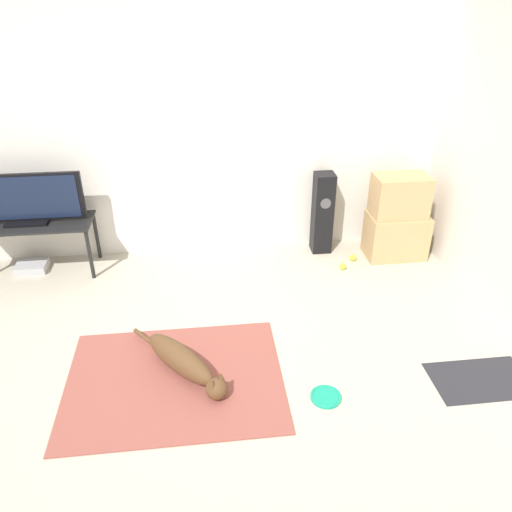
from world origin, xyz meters
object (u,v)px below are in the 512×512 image
at_px(cardboard_box_upper, 400,196).
at_px(cardboard_box_lower, 396,235).
at_px(tennis_ball_by_boxes, 343,266).
at_px(tv_stand, 30,229).
at_px(game_console, 32,266).
at_px(floor_speaker, 322,213).
at_px(dog, 184,362).
at_px(tennis_ball_near_speaker, 353,258).
at_px(frisbee, 326,397).
at_px(tv, 22,200).

bearing_deg(cardboard_box_upper, cardboard_box_lower, -21.49).
distance_m(cardboard_box_upper, tennis_ball_by_boxes, 0.88).
distance_m(tv_stand, game_console, 0.43).
distance_m(cardboard_box_upper, floor_speaker, 0.77).
bearing_deg(dog, floor_speaker, 50.83).
xyz_separation_m(cardboard_box_lower, game_console, (-3.63, 0.13, -0.19)).
xyz_separation_m(tennis_ball_by_boxes, game_console, (-3.03, 0.35, 0.01)).
xyz_separation_m(dog, tennis_ball_near_speaker, (1.68, 1.46, -0.08)).
bearing_deg(frisbee, tennis_ball_by_boxes, 70.90).
bearing_deg(tv, tennis_ball_near_speaker, -3.29).
bearing_deg(cardboard_box_lower, dog, -144.43).
bearing_deg(tennis_ball_by_boxes, dog, -139.66).
bearing_deg(tennis_ball_by_boxes, tennis_ball_near_speaker, 46.48).
relative_size(tennis_ball_by_boxes, game_console, 0.23).
xyz_separation_m(cardboard_box_lower, floor_speaker, (-0.73, 0.20, 0.20)).
relative_size(cardboard_box_lower, tennis_ball_near_speaker, 8.89).
xyz_separation_m(dog, game_console, (-1.50, 1.65, -0.07)).
bearing_deg(tennis_ball_near_speaker, tennis_ball_by_boxes, -133.52).
height_order(cardboard_box_upper, tv_stand, cardboard_box_upper).
distance_m(cardboard_box_lower, tv_stand, 3.57).
xyz_separation_m(frisbee, tv, (-2.39, 1.99, 0.74)).
distance_m(tv, tennis_ball_near_speaker, 3.20).
distance_m(tv_stand, tennis_ball_by_boxes, 3.01).
height_order(cardboard_box_lower, tv, tv).
relative_size(dog, floor_speaker, 1.00).
xyz_separation_m(cardboard_box_upper, game_console, (-3.61, 0.12, -0.62)).
distance_m(cardboard_box_upper, game_console, 3.67).
distance_m(frisbee, floor_speaker, 2.17).
distance_m(cardboard_box_lower, tennis_ball_near_speaker, 0.49).
height_order(dog, floor_speaker, floor_speaker).
bearing_deg(tennis_ball_near_speaker, floor_speaker, 136.28).
bearing_deg(dog, tv_stand, 131.05).
bearing_deg(cardboard_box_lower, tennis_ball_by_boxes, -159.72).
bearing_deg(cardboard_box_lower, game_console, 177.95).
bearing_deg(tv_stand, cardboard_box_upper, -1.70).
bearing_deg(game_console, tennis_ball_by_boxes, -6.58).
relative_size(cardboard_box_lower, tv, 0.54).
height_order(cardboard_box_upper, floor_speaker, cardboard_box_upper).
bearing_deg(cardboard_box_upper, frisbee, -121.46).
bearing_deg(tennis_ball_by_boxes, floor_speaker, 107.04).
xyz_separation_m(tv, game_console, (-0.07, 0.02, -0.71)).
distance_m(frisbee, cardboard_box_lower, 2.22).
height_order(tennis_ball_by_boxes, game_console, game_console).
relative_size(frisbee, floor_speaker, 0.25).
bearing_deg(game_console, cardboard_box_lower, -2.05).
xyz_separation_m(cardboard_box_upper, tennis_ball_by_boxes, (-0.58, -0.23, -0.62)).
height_order(tennis_ball_near_speaker, game_console, game_console).
height_order(dog, tv, tv).
relative_size(tv_stand, tennis_ball_near_speaker, 17.57).
distance_m(cardboard_box_lower, game_console, 3.64).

